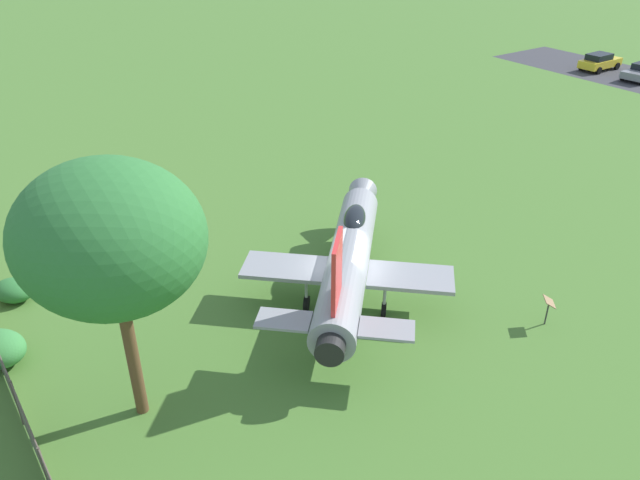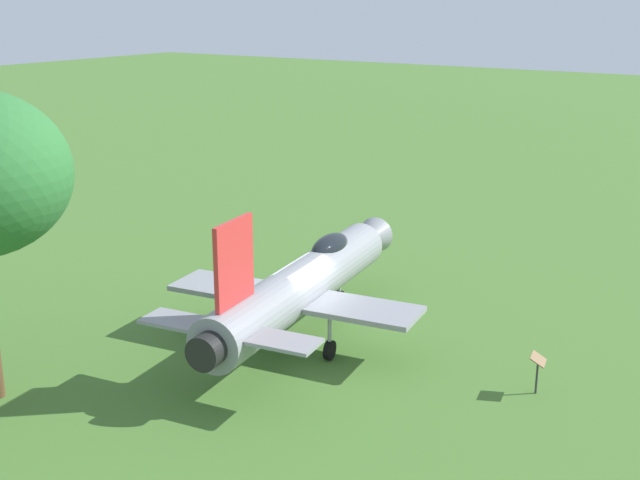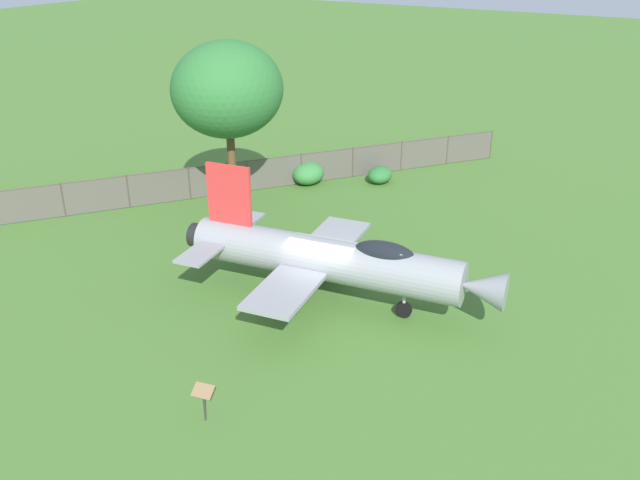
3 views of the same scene
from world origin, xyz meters
name	(u,v)px [view 2 (image 2 of 3)]	position (x,y,z in m)	size (l,w,h in m)	color
ground_plane	(300,338)	(0.00, 0.00, 0.00)	(200.00, 200.00, 0.00)	#47722D
display_jet	(305,282)	(0.05, -0.37, 1.79)	(8.22, 12.16, 4.85)	gray
info_plaque	(538,365)	(-7.53, -0.46, 0.85)	(0.50, 0.67, 1.14)	#333333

